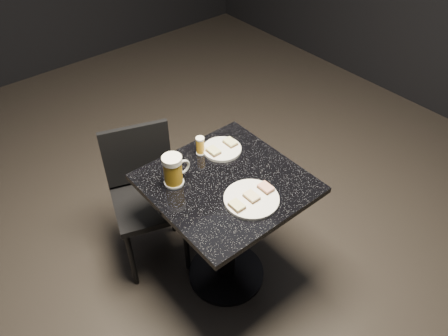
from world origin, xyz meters
The scene contains 9 objects.
floor centered at (0.00, 0.00, 0.00)m, with size 6.00×6.00×0.00m, color black.
plate_large centered at (0.01, -0.17, 0.76)m, with size 0.25×0.25×0.01m, color white.
plate_small centered at (0.13, 0.20, 0.76)m, with size 0.20×0.20×0.01m, color white.
table centered at (0.00, 0.00, 0.51)m, with size 0.70×0.70×0.75m.
beer_mug centered at (-0.20, 0.15, 0.83)m, with size 0.14×0.10×0.16m.
beer_tumbler centered at (0.03, 0.25, 0.80)m, with size 0.05×0.05×0.10m.
chair centered at (-0.22, 0.44, 0.50)m, with size 0.47×0.47×0.85m.
canapes_on_plate_large centered at (0.01, -0.17, 0.77)m, with size 0.23×0.07×0.02m.
canapes_on_plate_small centered at (0.13, 0.20, 0.77)m, with size 0.16×0.07×0.02m.
Camera 1 is at (-0.98, -1.16, 2.17)m, focal length 35.00 mm.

